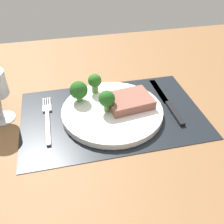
{
  "coord_description": "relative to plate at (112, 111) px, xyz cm",
  "views": [
    {
      "loc": [
        -12.0,
        -52.71,
        43.32
      ],
      "look_at": [
        -0.35,
        -1.34,
        1.9
      ],
      "focal_mm": 41.59,
      "sensor_mm": 36.0,
      "label": 1
    }
  ],
  "objects": [
    {
      "name": "ground_plane",
      "position": [
        0.0,
        0.0,
        -2.6
      ],
      "size": [
        140.0,
        110.0,
        3.0
      ],
      "primitive_type": "cube",
      "color": "brown"
    },
    {
      "name": "placemat",
      "position": [
        0.0,
        0.0,
        -0.95
      ],
      "size": [
        47.56,
        30.49,
        0.3
      ],
      "primitive_type": "cube",
      "color": "black",
      "rests_on": "ground_plane"
    },
    {
      "name": "plate",
      "position": [
        0.0,
        0.0,
        0.0
      ],
      "size": [
        26.68,
        26.68,
        1.6
      ],
      "primitive_type": "cylinder",
      "color": "white",
      "rests_on": "placemat"
    },
    {
      "name": "steak",
      "position": [
        4.89,
        0.83,
        2.01
      ],
      "size": [
        12.51,
        10.31,
        2.42
      ],
      "primitive_type": "cube",
      "rotation": [
        0.0,
        0.0,
        0.13
      ],
      "color": "#8C5647",
      "rests_on": "plate"
    },
    {
      "name": "broccoli_front_edge",
      "position": [
        -1.51,
        -0.57,
        4.53
      ],
      "size": [
        4.18,
        4.18,
        5.99
      ],
      "color": "#5B8942",
      "rests_on": "plate"
    },
    {
      "name": "broccoli_near_fork",
      "position": [
        -2.97,
        8.9,
        4.26
      ],
      "size": [
        3.8,
        3.8,
        5.67
      ],
      "color": "#5B8942",
      "rests_on": "plate"
    },
    {
      "name": "broccoli_center",
      "position": [
        -7.88,
        5.69,
        4.09
      ],
      "size": [
        4.84,
        4.84,
        5.79
      ],
      "color": "#6B994C",
      "rests_on": "plate"
    },
    {
      "name": "fork",
      "position": [
        -16.88,
        1.42,
        -0.55
      ],
      "size": [
        2.4,
        19.2,
        0.5
      ],
      "rotation": [
        0.0,
        0.0,
        0.06
      ],
      "color": "silver",
      "rests_on": "placemat"
    },
    {
      "name": "knife",
      "position": [
        16.2,
        0.53,
        -0.5
      ],
      "size": [
        1.8,
        23.0,
        0.8
      ],
      "rotation": [
        0.0,
        0.0,
        -0.01
      ],
      "color": "black",
      "rests_on": "placemat"
    }
  ]
}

